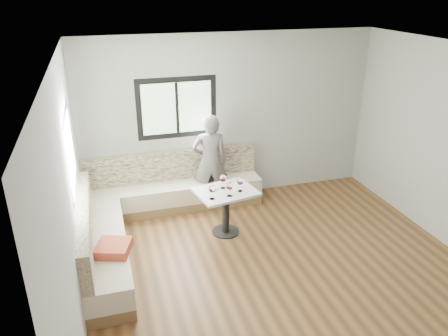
% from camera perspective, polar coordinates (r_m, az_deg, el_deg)
% --- Properties ---
extents(room, '(5.01, 5.01, 2.81)m').
position_cam_1_polar(room, '(5.21, 7.90, -0.82)').
color(room, brown).
rests_on(room, ground).
extents(banquette, '(2.90, 2.80, 0.95)m').
position_cam_1_polar(banquette, '(6.69, -10.11, -5.59)').
color(banquette, brown).
rests_on(banquette, ground).
extents(table, '(0.96, 0.81, 0.70)m').
position_cam_1_polar(table, '(6.46, 0.22, -4.37)').
color(table, black).
rests_on(table, ground).
extents(person, '(0.64, 0.47, 1.59)m').
position_cam_1_polar(person, '(7.17, -1.83, 0.90)').
color(person, slate).
rests_on(person, ground).
extents(olive_ramekin, '(0.09, 0.09, 0.04)m').
position_cam_1_polar(olive_ramekin, '(6.39, -1.34, -2.74)').
color(olive_ramekin, white).
rests_on(olive_ramekin, table).
extents(wine_glass_a, '(0.10, 0.10, 0.22)m').
position_cam_1_polar(wine_glass_a, '(6.08, -1.59, -2.77)').
color(wine_glass_a, white).
rests_on(wine_glass_a, table).
extents(wine_glass_b, '(0.10, 0.10, 0.22)m').
position_cam_1_polar(wine_glass_b, '(6.15, 0.73, -2.42)').
color(wine_glass_b, white).
rests_on(wine_glass_b, table).
extents(wine_glass_c, '(0.10, 0.10, 0.22)m').
position_cam_1_polar(wine_glass_c, '(6.30, 2.12, -1.79)').
color(wine_glass_c, white).
rests_on(wine_glass_c, table).
extents(wine_glass_d, '(0.10, 0.10, 0.22)m').
position_cam_1_polar(wine_glass_d, '(6.39, -0.12, -1.39)').
color(wine_glass_d, white).
rests_on(wine_glass_d, table).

